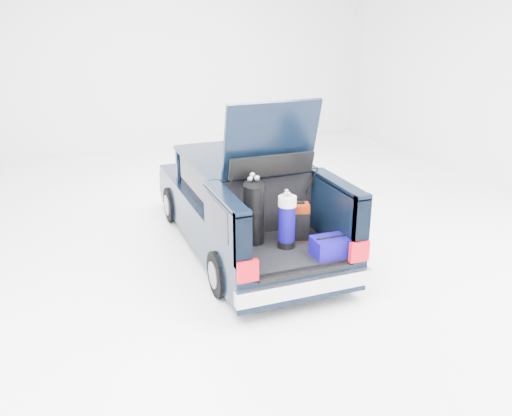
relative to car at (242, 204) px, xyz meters
name	(u,v)px	position (x,y,z in m)	size (l,w,h in m)	color
ground	(245,246)	(0.00, -0.11, -0.67)	(14.00, 14.00, 0.00)	white
car	(242,204)	(0.00, 0.00, 0.00)	(1.87, 4.65, 2.47)	black
red_suitcase	(297,222)	(0.29, -1.38, 0.18)	(0.37, 0.29, 0.53)	maroon
black_golf_bag	(254,213)	(-0.31, -1.34, 0.37)	(0.40, 0.47, 0.98)	black
blue_golf_bag	(287,221)	(0.06, -1.56, 0.29)	(0.27, 0.27, 0.79)	black
blue_duffel	(332,246)	(0.50, -2.01, 0.05)	(0.52, 0.34, 0.27)	#0C0466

